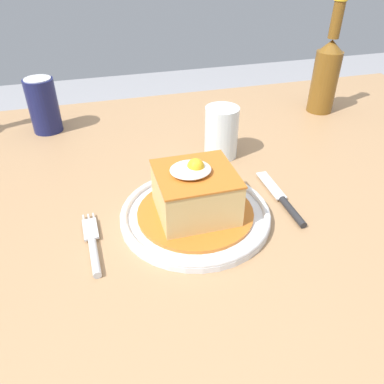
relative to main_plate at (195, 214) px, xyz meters
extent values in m
plane|color=#99999E|center=(0.08, 0.11, -0.75)|extent=(6.00, 6.00, 0.00)
cube|color=#A87F56|center=(0.08, 0.11, -0.03)|extent=(1.44, 0.92, 0.04)
cylinder|color=#A87F56|center=(0.72, 0.49, -0.40)|extent=(0.07, 0.07, 0.70)
cylinder|color=white|center=(0.00, 0.00, 0.00)|extent=(0.24, 0.24, 0.01)
torus|color=white|center=(0.00, 0.00, 0.00)|extent=(0.24, 0.24, 0.01)
cylinder|color=#C66B23|center=(0.00, 0.00, 0.00)|extent=(0.19, 0.19, 0.01)
cube|color=#DBB770|center=(0.00, 0.00, 0.04)|extent=(0.12, 0.11, 0.07)
cube|color=#C66B23|center=(0.00, 0.00, 0.08)|extent=(0.12, 0.12, 0.00)
ellipsoid|color=white|center=(-0.01, 0.00, 0.09)|extent=(0.06, 0.06, 0.01)
sphere|color=yellow|center=(0.00, 0.00, 0.09)|extent=(0.03, 0.03, 0.03)
cylinder|color=silver|center=(-0.17, -0.05, 0.00)|extent=(0.01, 0.08, 0.01)
cube|color=silver|center=(-0.17, 0.01, 0.00)|extent=(0.02, 0.05, 0.00)
cylinder|color=silver|center=(-0.16, 0.04, 0.00)|extent=(0.00, 0.03, 0.00)
cylinder|color=silver|center=(-0.17, 0.04, 0.00)|extent=(0.00, 0.03, 0.00)
cylinder|color=silver|center=(-0.18, 0.04, 0.00)|extent=(0.00, 0.03, 0.00)
cylinder|color=#262628|center=(0.16, -0.03, 0.00)|extent=(0.01, 0.08, 0.01)
cube|color=silver|center=(0.16, 0.05, 0.00)|extent=(0.02, 0.09, 0.00)
cylinder|color=#191E51|center=(-0.24, 0.41, 0.05)|extent=(0.07, 0.07, 0.12)
cylinder|color=silver|center=(-0.24, 0.41, 0.11)|extent=(0.06, 0.06, 0.00)
cylinder|color=brown|center=(0.44, 0.34, 0.07)|extent=(0.06, 0.06, 0.15)
cone|color=brown|center=(0.44, 0.34, 0.15)|extent=(0.06, 0.06, 0.03)
cylinder|color=brown|center=(0.44, 0.34, 0.21)|extent=(0.03, 0.03, 0.08)
cylinder|color=#3F2314|center=(0.11, 0.19, 0.02)|extent=(0.06, 0.06, 0.06)
cylinder|color=silver|center=(0.11, 0.19, 0.04)|extent=(0.07, 0.07, 0.10)
camera|label=1|loc=(-0.14, -0.47, 0.38)|focal=35.59mm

